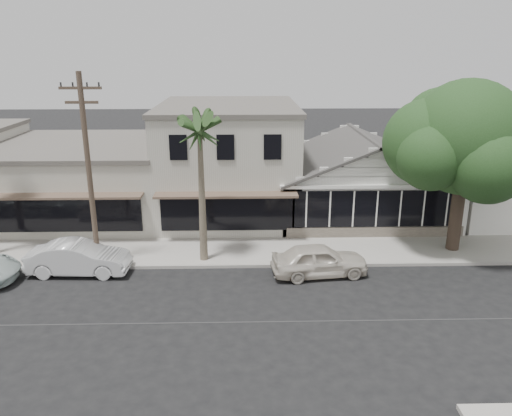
{
  "coord_description": "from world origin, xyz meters",
  "views": [
    {
      "loc": [
        -2.08,
        -16.68,
        9.91
      ],
      "look_at": [
        -1.51,
        6.0,
        2.63
      ],
      "focal_mm": 35.0,
      "sensor_mm": 36.0,
      "label": 1
    }
  ],
  "objects_px": {
    "car_1": "(79,258)",
    "shade_tree": "(462,140)",
    "car_0": "(319,260)",
    "utility_pole": "(89,169)"
  },
  "relations": [
    {
      "from": "car_1",
      "to": "shade_tree",
      "type": "distance_m",
      "value": 18.95
    },
    {
      "from": "shade_tree",
      "to": "car_1",
      "type": "bearing_deg",
      "value": -172.42
    },
    {
      "from": "car_0",
      "to": "car_1",
      "type": "xyz_separation_m",
      "value": [
        -10.99,
        0.46,
        0.02
      ]
    },
    {
      "from": "utility_pole",
      "to": "car_1",
      "type": "height_order",
      "value": "utility_pole"
    },
    {
      "from": "utility_pole",
      "to": "car_0",
      "type": "height_order",
      "value": "utility_pole"
    },
    {
      "from": "utility_pole",
      "to": "car_1",
      "type": "xyz_separation_m",
      "value": [
        -0.67,
        -0.68,
        -4.03
      ]
    },
    {
      "from": "car_0",
      "to": "shade_tree",
      "type": "bearing_deg",
      "value": -75.08
    },
    {
      "from": "car_1",
      "to": "car_0",
      "type": "bearing_deg",
      "value": -90.14
    },
    {
      "from": "utility_pole",
      "to": "car_1",
      "type": "bearing_deg",
      "value": -134.49
    },
    {
      "from": "car_0",
      "to": "car_1",
      "type": "distance_m",
      "value": 11.0
    }
  ]
}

